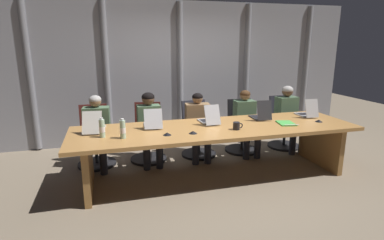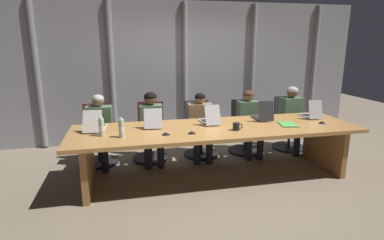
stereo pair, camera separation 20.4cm
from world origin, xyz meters
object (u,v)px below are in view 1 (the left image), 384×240
object	(u,v)px
laptop_right_end	(307,113)
conference_mic_right_side	(319,121)
person_right_mid	(246,119)
coffee_mug_near	(237,126)
laptop_center	(209,119)
person_center	(198,122)
office_chair_left_mid	(148,139)
office_chair_right_end	(283,128)
water_bottle_secondary	(123,129)
conference_mic_middle	(167,134)
water_bottle_primary	(102,128)
laptop_left_end	(94,127)
laptop_left_mid	(153,123)
office_chair_right_mid	(241,132)
office_chair_left_end	(96,143)
person_right_end	(289,114)
person_left_end	(96,128)
office_chair_center	(198,135)
laptop_right_mid	(261,115)
conference_mic_left_side	(193,132)
spiral_notepad	(286,123)
person_left_mid	(150,124)

from	to	relation	value
laptop_right_end	conference_mic_right_side	world-z (taller)	laptop_right_end
person_right_mid	coffee_mug_near	bearing A→B (deg)	-29.74
laptop_center	person_center	xyz separation A→B (m)	(0.01, 0.56, -0.19)
laptop_center	office_chair_left_mid	distance (m)	1.18
office_chair_right_end	conference_mic_right_side	bearing A→B (deg)	-3.53
water_bottle_secondary	person_center	bearing A→B (deg)	38.12
person_center	conference_mic_middle	size ratio (longest dim) A/B	10.00
laptop_center	water_bottle_primary	xyz separation A→B (m)	(-1.52, -0.33, 0.06)
water_bottle_primary	person_center	bearing A→B (deg)	30.18
coffee_mug_near	laptop_left_end	bearing A→B (deg)	166.28
laptop_left_mid	person_center	world-z (taller)	person_center
office_chair_right_mid	office_chair_right_end	world-z (taller)	office_chair_right_end
laptop_right_end	laptop_left_end	bearing A→B (deg)	93.81
laptop_left_end	office_chair_left_end	distance (m)	0.85
office_chair_left_end	person_right_end	world-z (taller)	person_right_end
person_left_end	person_right_end	world-z (taller)	person_right_end
office_chair_center	office_chair_left_end	bearing A→B (deg)	-97.50
water_bottle_primary	office_chair_center	bearing A→B (deg)	33.89
laptop_right_mid	water_bottle_secondary	world-z (taller)	laptop_right_mid
laptop_right_mid	person_right_mid	distance (m)	0.57
laptop_right_mid	office_chair_right_end	bearing A→B (deg)	-47.48
person_right_mid	conference_mic_right_side	size ratio (longest dim) A/B	10.12
person_left_end	office_chair_right_end	bearing A→B (deg)	97.88
laptop_left_end	office_chair_left_end	size ratio (longest dim) A/B	0.53
person_right_mid	person_left_end	bearing A→B (deg)	-88.12
coffee_mug_near	office_chair_right_end	bearing A→B (deg)	38.46
laptop_left_mid	conference_mic_left_side	distance (m)	0.67
laptop_left_mid	office_chair_right_end	bearing A→B (deg)	-69.65
office_chair_left_mid	coffee_mug_near	distance (m)	1.65
office_chair_right_mid	water_bottle_primary	xyz separation A→B (m)	(-2.39, -1.05, 0.52)
laptop_right_mid	conference_mic_middle	size ratio (longest dim) A/B	3.67
office_chair_left_end	conference_mic_left_side	size ratio (longest dim) A/B	8.64
office_chair_right_end	conference_mic_right_side	world-z (taller)	office_chair_right_end
office_chair_right_mid	spiral_notepad	bearing A→B (deg)	18.47
laptop_right_end	conference_mic_middle	bearing A→B (deg)	104.71
person_right_end	coffee_mug_near	bearing A→B (deg)	-59.53
laptop_right_mid	person_right_end	size ratio (longest dim) A/B	0.35
office_chair_right_end	spiral_notepad	xyz separation A→B (m)	(-0.65, -1.08, 0.41)
person_left_end	person_left_mid	bearing A→B (deg)	95.15
laptop_left_mid	office_chair_center	distance (m)	1.21
laptop_center	office_chair_right_mid	xyz separation A→B (m)	(0.87, 0.72, -0.47)
water_bottle_primary	person_left_mid	bearing A→B (deg)	51.26
office_chair_right_end	office_chair_left_mid	bearing A→B (deg)	-87.92
office_chair_right_end	person_center	xyz separation A→B (m)	(-1.72, -0.16, 0.27)
office_chair_left_mid	coffee_mug_near	xyz separation A→B (m)	(1.07, -1.17, 0.45)
office_chair_right_mid	conference_mic_right_side	bearing A→B (deg)	41.61
water_bottle_secondary	coffee_mug_near	xyz separation A→B (m)	(1.52, -0.01, -0.06)
laptop_right_end	office_chair_right_mid	distance (m)	1.18
laptop_right_mid	coffee_mug_near	distance (m)	0.77
person_center	coffee_mug_near	size ratio (longest dim) A/B	7.78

